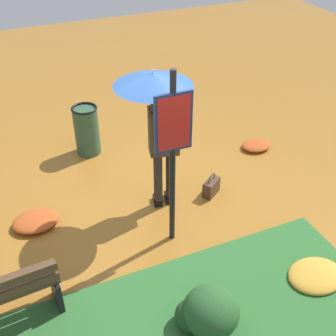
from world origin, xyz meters
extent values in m
plane|color=#9E6623|center=(0.00, 0.00, 0.00)|extent=(18.00, 18.00, 0.00)
cylinder|color=#2D2823|center=(-0.27, 0.11, 0.43)|extent=(0.12, 0.12, 0.86)
cylinder|color=#2D2823|center=(-0.09, 0.11, 0.43)|extent=(0.12, 0.12, 0.86)
cube|color=black|center=(-0.27, 0.07, 0.04)|extent=(0.16, 0.24, 0.08)
cube|color=black|center=(-0.09, 0.07, 0.04)|extent=(0.16, 0.24, 0.08)
cube|color=#473323|center=(-0.18, 0.11, 1.18)|extent=(0.43, 0.32, 0.64)
sphere|color=#8C664C|center=(-0.18, 0.11, 1.64)|extent=(0.20, 0.20, 0.20)
ellipsoid|color=black|center=(-0.18, 0.11, 1.67)|extent=(0.20, 0.20, 0.15)
cylinder|color=#473323|center=(-0.40, 0.08, 1.39)|extent=(0.18, 0.13, 0.18)
cylinder|color=#473323|center=(-0.36, 0.07, 1.48)|extent=(0.24, 0.11, 0.33)
cube|color=black|center=(-0.27, 0.09, 1.62)|extent=(0.07, 0.03, 0.14)
cylinder|color=#473323|center=(-0.02, 0.11, 1.42)|extent=(0.11, 0.10, 0.09)
cylinder|color=#473323|center=(-0.04, 0.12, 1.51)|extent=(0.10, 0.09, 0.23)
cylinder|color=#A5A5AD|center=(-0.04, 0.13, 1.83)|extent=(0.02, 0.02, 0.41)
cone|color=#264C8C|center=(-0.04, 0.13, 1.92)|extent=(0.96, 0.96, 0.16)
sphere|color=#A5A5AD|center=(-0.04, 0.13, 2.03)|extent=(0.02, 0.02, 0.02)
cylinder|color=black|center=(0.00, 0.80, 1.15)|extent=(0.07, 0.07, 2.30)
cube|color=navy|center=(0.00, 0.81, 1.70)|extent=(0.44, 0.04, 0.70)
cube|color=red|center=(0.00, 0.83, 1.70)|extent=(0.38, 0.01, 0.64)
cube|color=#4C3323|center=(-0.89, 0.19, 0.12)|extent=(0.33, 0.29, 0.24)
torus|color=#4C3323|center=(-0.89, 0.19, 0.28)|extent=(0.15, 0.11, 0.18)
cube|color=black|center=(1.56, 1.25, 0.22)|extent=(0.09, 0.36, 0.44)
cylinder|color=#2D5138|center=(0.45, -1.62, 0.40)|extent=(0.40, 0.40, 0.80)
torus|color=black|center=(0.45, -1.62, 0.82)|extent=(0.42, 0.42, 0.04)
ellipsoid|color=#285628|center=(0.18, 2.18, 0.26)|extent=(0.58, 0.58, 0.52)
ellipsoid|color=#1E421E|center=(0.35, 2.09, 0.17)|extent=(0.35, 0.35, 0.35)
ellipsoid|color=#B74C1E|center=(1.57, -0.14, 0.07)|extent=(0.62, 0.49, 0.14)
ellipsoid|color=#B74C1E|center=(-2.18, -0.61, 0.05)|extent=(0.50, 0.40, 0.11)
ellipsoid|color=gold|center=(-1.24, 2.10, 0.07)|extent=(0.68, 0.54, 0.15)
camera|label=1|loc=(1.68, 4.55, 3.98)|focal=46.58mm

